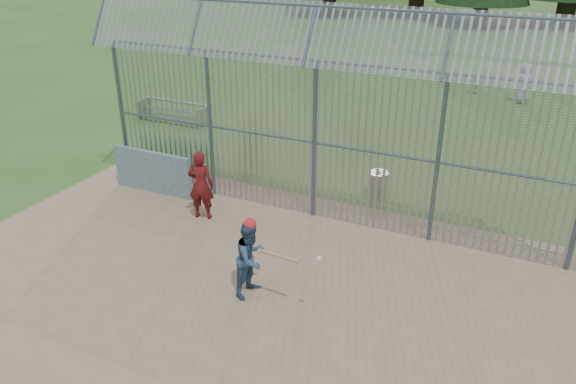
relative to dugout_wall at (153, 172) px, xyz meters
The scene contains 11 objects.
ground 5.47m from the dugout_wall, 32.23° to the right, with size 120.00×120.00×0.00m, color #2D511E.
dirt_infield 5.75m from the dugout_wall, 36.47° to the right, with size 14.00×10.00×0.02m, color #756047.
dugout_wall is the anchor object (origin of this frame).
batter 5.73m from the dugout_wall, 32.59° to the right, with size 0.77×0.60×1.58m, color navy.
onlooker 2.24m from the dugout_wall, 19.13° to the right, with size 0.66×0.43×1.80m, color maroon.
bg_kid_standing 16.58m from the dugout_wall, 59.01° to the left, with size 0.84×0.55×1.71m, color gray.
bg_kid_seated 16.20m from the dugout_wall, 66.36° to the left, with size 0.54×0.22×0.91m, color slate.
batting_gear 5.97m from the dugout_wall, 31.96° to the right, with size 1.73×0.46×0.62m.
trash_can 6.26m from the dugout_wall, 22.40° to the left, with size 0.56×0.56×0.82m.
bleacher 6.57m from the dugout_wall, 121.20° to the left, with size 3.00×0.95×0.72m.
backstop_fence 6.66m from the dugout_wall, ahead, with size 20.09×0.81×5.30m.
Camera 1 is at (4.97, -8.47, 6.69)m, focal length 35.00 mm.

